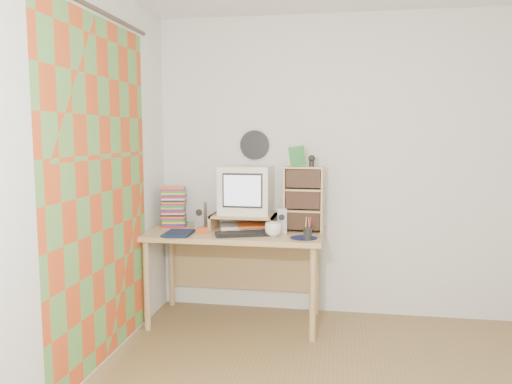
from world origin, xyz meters
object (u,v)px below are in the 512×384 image
(cd_rack, at_px, (304,199))
(dvd_stack, at_px, (174,210))
(crt_monitor, at_px, (246,190))
(desk, at_px, (237,246))
(mug, at_px, (273,229))
(keyboard, at_px, (243,234))
(diary, at_px, (166,231))

(cd_rack, bearing_deg, dvd_stack, -179.38)
(crt_monitor, bearing_deg, desk, -124.82)
(crt_monitor, relative_size, mug, 3.16)
(desk, relative_size, cd_rack, 2.70)
(crt_monitor, relative_size, keyboard, 1.00)
(cd_rack, distance_m, mug, 0.38)
(dvd_stack, height_order, mug, dvd_stack)
(cd_rack, relative_size, mug, 3.96)
(dvd_stack, height_order, cd_rack, cd_rack)
(desk, height_order, cd_rack, cd_rack)
(crt_monitor, relative_size, dvd_stack, 1.51)
(keyboard, xyz_separation_m, diary, (-0.60, -0.06, 0.01))
(crt_monitor, distance_m, mug, 0.48)
(desk, bearing_deg, dvd_stack, 173.26)
(desk, distance_m, crt_monitor, 0.46)
(crt_monitor, height_order, dvd_stack, crt_monitor)
(keyboard, bearing_deg, cd_rack, 11.34)
(mug, xyz_separation_m, diary, (-0.83, -0.08, -0.03))
(desk, bearing_deg, crt_monitor, 54.20)
(keyboard, relative_size, cd_rack, 0.80)
(desk, distance_m, diary, 0.60)
(diary, bearing_deg, keyboard, 3.19)
(crt_monitor, distance_m, diary, 0.74)
(keyboard, height_order, cd_rack, cd_rack)
(cd_rack, bearing_deg, desk, -174.19)
(keyboard, height_order, dvd_stack, dvd_stack)
(desk, bearing_deg, keyboard, -67.63)
(crt_monitor, height_order, cd_rack, cd_rack)
(desk, height_order, mug, mug)
(desk, xyz_separation_m, cd_rack, (0.54, 0.03, 0.39))
(desk, distance_m, keyboard, 0.29)
(dvd_stack, xyz_separation_m, mug, (0.88, -0.28, -0.09))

